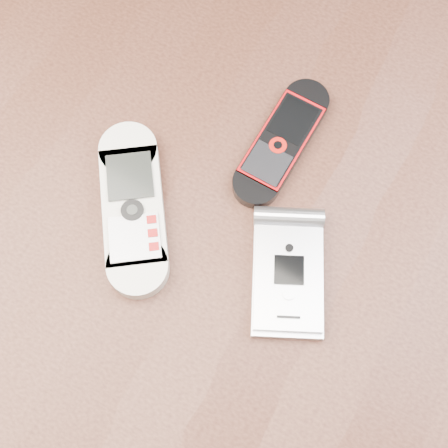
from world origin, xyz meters
TOP-DOWN VIEW (x-y plane):
  - ground at (0.00, 0.00)m, footprint 4.00×4.00m
  - table at (0.00, 0.00)m, footprint 1.20×0.80m
  - nokia_white at (-0.07, -0.02)m, footprint 0.13×0.15m
  - nokia_black_red at (0.01, 0.09)m, footprint 0.05×0.13m
  - motorola_razr at (0.07, -0.01)m, footprint 0.10×0.12m

SIDE VIEW (x-z plane):
  - ground at x=0.00m, z-range 0.00..0.00m
  - table at x=0.00m, z-range 0.27..1.02m
  - nokia_black_red at x=0.01m, z-range 0.75..0.76m
  - motorola_razr at x=0.07m, z-range 0.75..0.77m
  - nokia_white at x=-0.07m, z-range 0.75..0.77m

